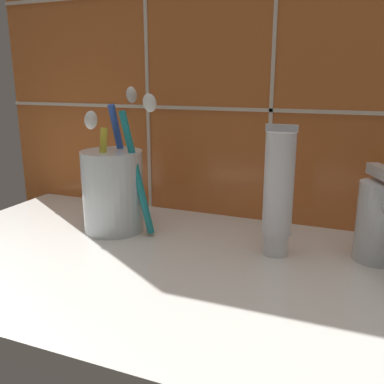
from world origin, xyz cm
name	(u,v)px	position (x,y,z in cm)	size (l,w,h in cm)	color
sink_counter	(212,276)	(0.00, 0.00, 1.00)	(73.54, 36.21, 2.00)	silver
tile_wall_backsplash	(261,67)	(0.01, 18.35, 22.98)	(83.54, 1.72, 45.94)	#C6662D
toothbrush_cup	(114,188)	(-15.99, 6.38, 7.66)	(10.95, 10.58, 18.69)	silver
toothpaste_tube	(278,192)	(5.44, 6.34, 9.38)	(3.47, 3.30, 14.86)	white
sink_faucet	(383,219)	(16.41, 8.10, 7.06)	(6.77, 11.40, 10.47)	silver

